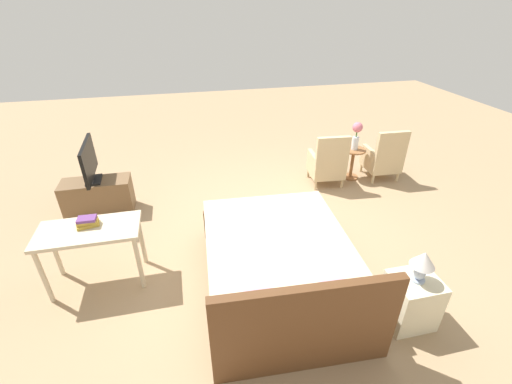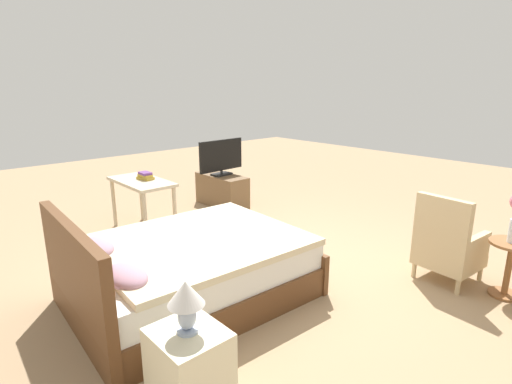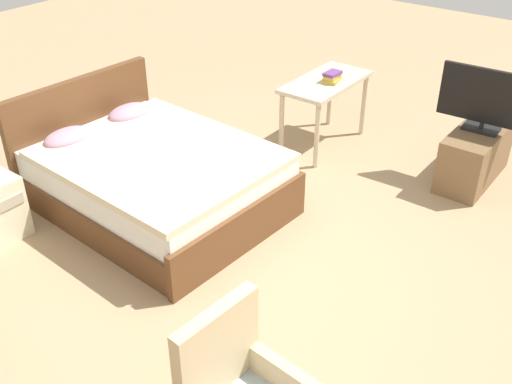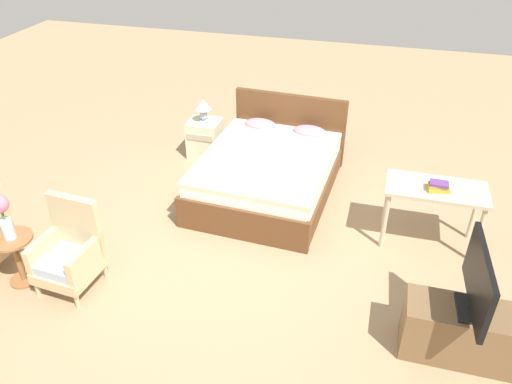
{
  "view_description": "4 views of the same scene",
  "coord_description": "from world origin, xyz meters",
  "views": [
    {
      "loc": [
        0.92,
        3.79,
        2.84
      ],
      "look_at": [
        0.08,
        0.07,
        0.64
      ],
      "focal_mm": 24.0,
      "sensor_mm": 36.0,
      "label": 1
    },
    {
      "loc": [
        -2.86,
        2.92,
        1.96
      ],
      "look_at": [
        0.22,
        0.12,
        0.83
      ],
      "focal_mm": 28.0,
      "sensor_mm": 36.0,
      "label": 2
    },
    {
      "loc": [
        -2.98,
        -2.32,
        2.93
      ],
      "look_at": [
        -0.05,
        -0.09,
        0.65
      ],
      "focal_mm": 42.0,
      "sensor_mm": 36.0,
      "label": 3
    },
    {
      "loc": [
        1.34,
        -4.16,
        3.5
      ],
      "look_at": [
        0.16,
        0.13,
        0.62
      ],
      "focal_mm": 35.0,
      "sensor_mm": 36.0,
      "label": 4
    }
  ],
  "objects": [
    {
      "name": "vanity_desk",
      "position": [
        2.0,
        0.57,
        0.61
      ],
      "size": [
        1.04,
        0.52,
        0.72
      ],
      "color": "beige",
      "rests_on": "ground_plane"
    },
    {
      "name": "tv_flatscreen",
      "position": [
        2.24,
        -0.95,
        0.82
      ],
      "size": [
        0.22,
        0.86,
        0.58
      ],
      "color": "black",
      "rests_on": "tv_stand"
    },
    {
      "name": "tv_stand",
      "position": [
        2.24,
        -0.95,
        0.26
      ],
      "size": [
        0.96,
        0.4,
        0.52
      ],
      "color": "brown",
      "rests_on": "ground_plane"
    },
    {
      "name": "book_stack",
      "position": [
        2.0,
        0.51,
        0.77
      ],
      "size": [
        0.24,
        0.18,
        0.1
      ],
      "color": "#B79333",
      "rests_on": "vanity_desk"
    },
    {
      "name": "bed",
      "position": [
        0.06,
        1.13,
        0.3
      ],
      "size": [
        1.67,
        2.16,
        0.96
      ],
      "color": "brown",
      "rests_on": "ground_plane"
    },
    {
      "name": "ground_plane",
      "position": [
        0.0,
        0.0,
        0.0
      ],
      "size": [
        16.0,
        16.0,
        0.0
      ],
      "primitive_type": "plane",
      "color": "#A38460"
    }
  ]
}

